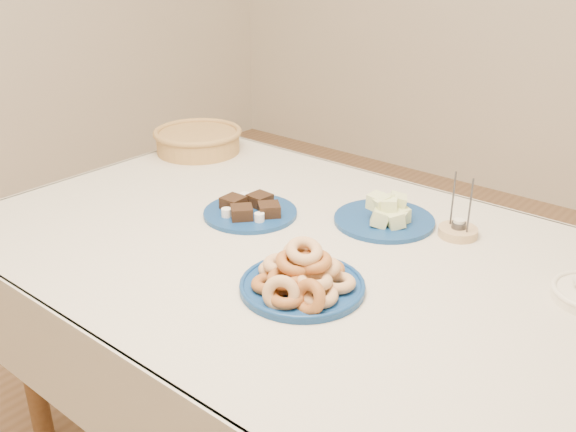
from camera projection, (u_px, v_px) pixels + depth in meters
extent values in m
cylinder|color=brown|center=(222.00, 247.00, 2.42)|extent=(0.06, 0.06, 0.72)
cylinder|color=brown|center=(26.00, 344.00, 1.86)|extent=(0.06, 0.06, 0.72)
cube|color=beige|center=(301.00, 250.00, 1.58)|extent=(1.70, 1.10, 0.02)
cube|color=beige|center=(410.00, 225.00, 2.02)|extent=(1.70, 0.01, 0.28)
cube|color=beige|center=(123.00, 410.00, 1.25)|extent=(1.70, 0.01, 0.28)
cube|color=beige|center=(101.00, 209.00, 2.13)|extent=(0.01, 1.10, 0.28)
cylinder|color=navy|center=(302.00, 287.00, 1.38)|extent=(0.35, 0.35, 0.01)
torus|color=navy|center=(302.00, 284.00, 1.38)|extent=(0.35, 0.35, 0.01)
torus|color=#BB804E|center=(337.00, 283.00, 1.36)|extent=(0.11, 0.11, 0.03)
torus|color=brown|center=(327.00, 268.00, 1.42)|extent=(0.11, 0.11, 0.03)
torus|color=brown|center=(301.00, 263.00, 1.44)|extent=(0.08, 0.09, 0.03)
torus|color=#BB804E|center=(276.00, 269.00, 1.42)|extent=(0.11, 0.11, 0.03)
torus|color=brown|center=(269.00, 283.00, 1.36)|extent=(0.09, 0.09, 0.03)
torus|color=brown|center=(287.00, 297.00, 1.31)|extent=(0.11, 0.11, 0.03)
torus|color=#BB804E|center=(319.00, 295.00, 1.32)|extent=(0.10, 0.11, 0.03)
torus|color=#BB804E|center=(323.00, 268.00, 1.37)|extent=(0.11, 0.11, 0.04)
torus|color=brown|center=(306.00, 259.00, 1.41)|extent=(0.11, 0.10, 0.03)
torus|color=#BB804E|center=(281.00, 264.00, 1.39)|extent=(0.08, 0.08, 0.03)
torus|color=brown|center=(285.00, 278.00, 1.33)|extent=(0.11, 0.11, 0.04)
torus|color=#BB804E|center=(314.00, 280.00, 1.32)|extent=(0.09, 0.10, 0.04)
torus|color=brown|center=(314.00, 262.00, 1.35)|extent=(0.10, 0.10, 0.04)
torus|color=#BB804E|center=(300.00, 254.00, 1.38)|extent=(0.11, 0.11, 0.04)
torus|color=brown|center=(294.00, 263.00, 1.34)|extent=(0.10, 0.09, 0.05)
torus|color=#BB804E|center=(304.00, 251.00, 1.34)|extent=(0.11, 0.11, 0.05)
torus|color=#BB804E|center=(281.00, 294.00, 1.30)|extent=(0.09, 0.08, 0.08)
torus|color=brown|center=(309.00, 298.00, 1.29)|extent=(0.08, 0.06, 0.08)
cylinder|color=navy|center=(384.00, 220.00, 1.70)|extent=(0.35, 0.35, 0.01)
cube|color=#CEDF8D|center=(387.00, 203.00, 1.66)|extent=(0.07, 0.06, 0.06)
cube|color=#CEDF8D|center=(382.00, 204.00, 1.65)|extent=(0.06, 0.06, 0.05)
cube|color=#CEDF8D|center=(397.00, 202.00, 1.66)|extent=(0.06, 0.06, 0.05)
cube|color=#CEDF8D|center=(377.00, 201.00, 1.67)|extent=(0.05, 0.05, 0.05)
cube|color=#CEDF8D|center=(395.00, 220.00, 1.64)|extent=(0.06, 0.06, 0.05)
cube|color=#CEDF8D|center=(390.00, 206.00, 1.64)|extent=(0.06, 0.06, 0.05)
cube|color=#CEDF8D|center=(400.00, 215.00, 1.66)|extent=(0.05, 0.06, 0.05)
cube|color=#CEDF8D|center=(380.00, 218.00, 1.64)|extent=(0.06, 0.06, 0.05)
cube|color=#CEDF8D|center=(396.00, 202.00, 1.74)|extent=(0.06, 0.06, 0.06)
cube|color=#CEDF8D|center=(398.00, 217.00, 1.65)|extent=(0.05, 0.05, 0.05)
cylinder|color=navy|center=(250.00, 213.00, 1.74)|extent=(0.33, 0.33, 0.01)
cube|color=black|center=(233.00, 202.00, 1.75)|extent=(0.06, 0.06, 0.03)
cube|color=black|center=(242.00, 212.00, 1.69)|extent=(0.08, 0.08, 0.03)
cube|color=black|center=(260.00, 200.00, 1.77)|extent=(0.06, 0.06, 0.03)
cube|color=black|center=(269.00, 210.00, 1.71)|extent=(0.08, 0.08, 0.03)
cylinder|color=white|center=(245.00, 197.00, 1.80)|extent=(0.03, 0.03, 0.02)
cylinder|color=white|center=(226.00, 213.00, 1.70)|extent=(0.03, 0.03, 0.02)
cylinder|color=white|center=(259.00, 217.00, 1.68)|extent=(0.03, 0.03, 0.02)
cylinder|color=olive|center=(198.00, 142.00, 2.22)|extent=(0.36, 0.36, 0.07)
torus|color=olive|center=(198.00, 132.00, 2.21)|extent=(0.39, 0.39, 0.02)
cylinder|color=tan|center=(458.00, 232.00, 1.62)|extent=(0.12, 0.12, 0.02)
cylinder|color=#414146|center=(459.00, 225.00, 1.61)|extent=(0.05, 0.05, 0.02)
cylinder|color=silver|center=(459.00, 221.00, 1.61)|extent=(0.04, 0.04, 0.01)
cylinder|color=#414146|center=(453.00, 198.00, 1.61)|extent=(0.01, 0.01, 0.14)
cylinder|color=#414146|center=(470.00, 206.00, 1.57)|extent=(0.01, 0.01, 0.14)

